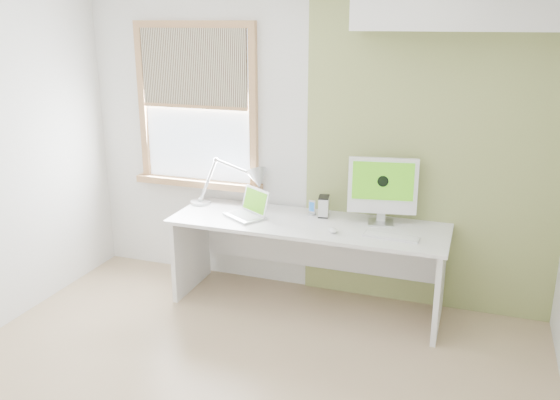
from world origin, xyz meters
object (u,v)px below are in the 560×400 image
at_px(laptop, 249,210).
at_px(external_drive, 324,206).
at_px(desk_lamp, 247,181).
at_px(imac, 383,187).
at_px(desk, 309,242).

relative_size(laptop, external_drive, 2.40).
bearing_deg(desk_lamp, external_drive, -4.48).
bearing_deg(imac, external_drive, 179.17).
distance_m(desk, imac, 0.75).
relative_size(desk_lamp, external_drive, 4.47).
bearing_deg(external_drive, imac, -0.83).
relative_size(desk_lamp, laptop, 1.86).
distance_m(desk_lamp, imac, 1.17).
height_order(desk, external_drive, external_drive).
distance_m(desk, laptop, 0.56).
bearing_deg(laptop, desk, 9.00).
bearing_deg(desk_lamp, imac, -3.02).
relative_size(desk, imac, 4.06).
height_order(desk_lamp, laptop, desk_lamp).
height_order(desk_lamp, imac, imac).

